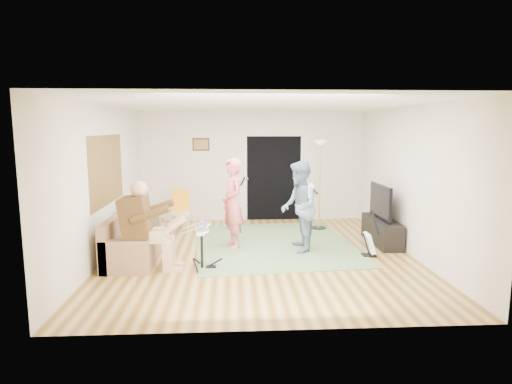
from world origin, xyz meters
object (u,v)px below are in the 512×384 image
torchiere_lamp (320,169)px  television (380,202)px  guitarist (299,207)px  dining_chair (181,217)px  tv_cabinet (382,231)px  sofa (132,244)px  guitar_spare (370,243)px  drum_kit (202,250)px  singer (232,204)px

torchiere_lamp → television: (0.96, -1.30, -0.54)m
torchiere_lamp → guitarist: bearing=-112.7°
dining_chair → tv_cabinet: 4.32m
sofa → tv_cabinet: sofa is taller
torchiere_lamp → dining_chair: 3.31m
guitar_spare → torchiere_lamp: size_ratio=0.42×
sofa → guitarist: bearing=4.7°
drum_kit → television: bearing=21.6°
singer → tv_cabinet: singer is taller
guitar_spare → tv_cabinet: size_ratio=0.62×
sofa → tv_cabinet: 4.84m
television → guitar_spare: bearing=-119.0°
guitarist → dining_chair: (-2.39, 1.68, -0.52)m
sofa → guitar_spare: size_ratio=2.24×
guitar_spare → torchiere_lamp: 2.49m
guitarist → torchiere_lamp: (0.74, 1.77, 0.54)m
guitar_spare → torchiere_lamp: (-0.49, 2.16, 1.15)m
sofa → guitarist: (3.03, 0.25, 0.59)m
torchiere_lamp → tv_cabinet: 2.01m
guitarist → torchiere_lamp: size_ratio=0.84×
sofa → television: (4.74, 0.72, 0.59)m
guitar_spare → guitarist: bearing=162.4°
drum_kit → singer: size_ratio=0.42×
sofa → singer: 1.98m
drum_kit → dining_chair: size_ratio=0.77×
dining_chair → tv_cabinet: (4.15, -1.22, -0.09)m
drum_kit → singer: (0.51, 1.22, 0.55)m
sofa → guitar_spare: (4.26, -0.14, -0.01)m
sofa → guitarist: size_ratio=1.13×
guitar_spare → television: (0.47, 0.86, 0.60)m
drum_kit → tv_cabinet: bearing=21.3°
guitar_spare → television: television is taller
dining_chair → tv_cabinet: dining_chair is taller
guitar_spare → singer: bearing=163.9°
dining_chair → television: 4.31m
television → guitarist: bearing=-164.7°
drum_kit → singer: 1.43m
singer → television: 2.95m
singer → dining_chair: (-1.16, 1.36, -0.53)m
drum_kit → torchiere_lamp: (2.49, 2.67, 1.08)m
sofa → guitarist: 3.10m
drum_kit → guitarist: size_ratio=0.42×
drum_kit → torchiere_lamp: 3.80m
singer → television: singer is taller
drum_kit → guitar_spare: (2.98, 0.51, -0.07)m
drum_kit → tv_cabinet: size_ratio=0.52×
torchiere_lamp → tv_cabinet: bearing=-52.0°
guitar_spare → television: 1.15m
drum_kit → television: size_ratio=0.67×
drum_kit → dining_chair: dining_chair is taller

